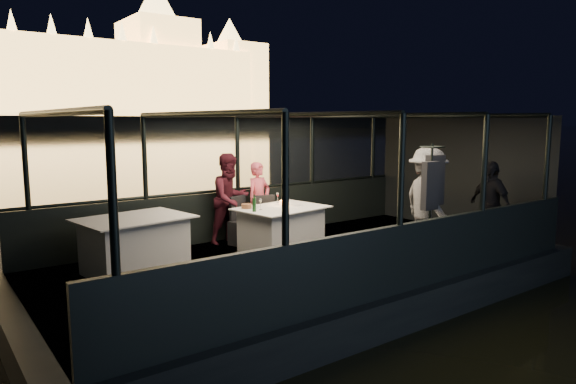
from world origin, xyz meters
TOP-DOWN VIEW (x-y plane):
  - boat_hull at (0.00, 0.00)m, footprint 8.60×4.40m
  - boat_deck at (0.00, 0.00)m, footprint 8.00×4.00m
  - gunwale_port at (0.00, 2.00)m, footprint 8.00×0.08m
  - gunwale_starboard at (0.00, -2.00)m, footprint 8.00×0.08m
  - cabin_glass_port at (0.00, 2.00)m, footprint 8.00×0.02m
  - cabin_glass_starboard at (0.00, -2.00)m, footprint 8.00×0.02m
  - cabin_roof_glass at (0.00, 0.00)m, footprint 8.00×4.00m
  - end_wall_fore at (-4.00, 0.00)m, footprint 0.02×4.00m
  - end_wall_aft at (4.00, 0.00)m, footprint 0.02×4.00m
  - canopy_ribs at (0.00, 0.00)m, footprint 8.00×4.00m
  - dining_table_central at (0.02, 0.61)m, footprint 1.59×1.26m
  - dining_table_aft at (-2.39, 0.94)m, footprint 1.69×1.33m
  - chair_port_left at (-0.24, 1.43)m, footprint 0.51×0.51m
  - chair_port_right at (0.16, 1.16)m, footprint 0.47×0.47m
  - coat_stand at (1.40, -1.37)m, footprint 0.54×0.44m
  - person_woman_coral at (0.23, 1.63)m, footprint 0.58×0.44m
  - person_man_maroon at (-0.38, 1.63)m, footprint 0.87×0.72m
  - passenger_stripe at (1.87, -0.94)m, footprint 1.08×1.33m
  - passenger_dark at (3.13, -1.29)m, footprint 0.58×0.96m
  - wine_bottle at (-0.57, 0.53)m, footprint 0.08×0.08m
  - bread_basket at (-0.51, 0.86)m, footprint 0.20×0.20m
  - amber_candle at (0.16, 0.82)m, footprint 0.06×0.06m
  - plate_near at (0.35, 0.65)m, footprint 0.24×0.24m
  - plate_far at (-0.40, 0.87)m, footprint 0.28×0.28m
  - wine_glass_white at (-0.40, 0.61)m, footprint 0.07×0.07m
  - wine_glass_red at (0.23, 1.03)m, footprint 0.07×0.07m

SIDE VIEW (x-z plane):
  - boat_hull at x=0.00m, z-range -0.50..0.50m
  - boat_deck at x=0.00m, z-range 0.46..0.50m
  - dining_table_central at x=0.02m, z-range 0.50..1.27m
  - dining_table_aft at x=-2.39m, z-range 0.48..1.29m
  - gunwale_port at x=0.00m, z-range 0.50..1.40m
  - gunwale_starboard at x=0.00m, z-range 0.50..1.40m
  - chair_port_left at x=-0.24m, z-range 0.52..1.38m
  - chair_port_right at x=0.16m, z-range 0.52..1.38m
  - person_woman_coral at x=0.23m, z-range 0.52..1.98m
  - person_man_maroon at x=-0.38m, z-range 0.43..2.07m
  - plate_near at x=0.35m, z-range 1.27..1.28m
  - plate_far at x=-0.40m, z-range 1.27..1.28m
  - bread_basket at x=-0.51m, z-range 1.27..1.34m
  - amber_candle at x=0.16m, z-range 1.27..1.34m
  - passenger_stripe at x=1.87m, z-range 0.45..2.25m
  - passenger_dark at x=3.13m, z-range 0.59..2.11m
  - wine_glass_white at x=-0.40m, z-range 1.27..1.45m
  - wine_glass_red at x=0.23m, z-range 1.27..1.45m
  - coat_stand at x=1.40m, z-range 0.46..2.34m
  - wine_bottle at x=-0.57m, z-range 1.28..1.55m
  - end_wall_fore at x=-4.00m, z-range 0.50..2.80m
  - end_wall_aft at x=4.00m, z-range 0.50..2.80m
  - canopy_ribs at x=0.00m, z-range 0.50..2.80m
  - cabin_glass_port at x=0.00m, z-range 1.40..2.80m
  - cabin_glass_starboard at x=0.00m, z-range 1.40..2.80m
  - cabin_roof_glass at x=0.00m, z-range 2.79..2.81m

